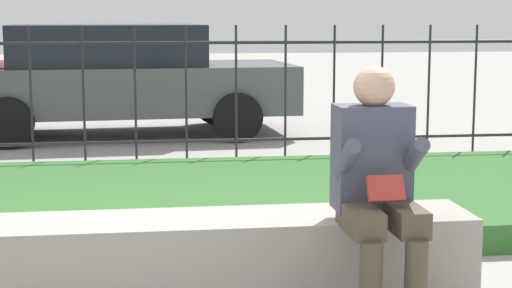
% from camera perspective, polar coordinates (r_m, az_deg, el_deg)
% --- Properties ---
extents(stone_bench, '(2.83, 0.52, 0.48)m').
position_cam_1_polar(stone_bench, '(4.58, -3.28, -8.16)').
color(stone_bench, gray).
rests_on(stone_bench, ground_plane).
extents(person_seated_reader, '(0.42, 0.73, 1.28)m').
position_cam_1_polar(person_seated_reader, '(4.32, 8.10, -2.53)').
color(person_seated_reader, black).
rests_on(person_seated_reader, ground_plane).
extents(grass_berm, '(9.99, 2.89, 0.20)m').
position_cam_1_polar(grass_berm, '(6.67, -5.78, -3.86)').
color(grass_berm, '#33662D').
rests_on(grass_berm, ground_plane).
extents(iron_fence, '(7.99, 0.03, 1.44)m').
position_cam_1_polar(iron_fence, '(8.49, -6.36, 3.26)').
color(iron_fence, '#232326').
rests_on(iron_fence, ground_plane).
extents(car_parked_center, '(4.45, 2.20, 1.41)m').
position_cam_1_polar(car_parked_center, '(11.09, -9.23, 4.42)').
color(car_parked_center, '#4C5156').
rests_on(car_parked_center, ground_plane).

